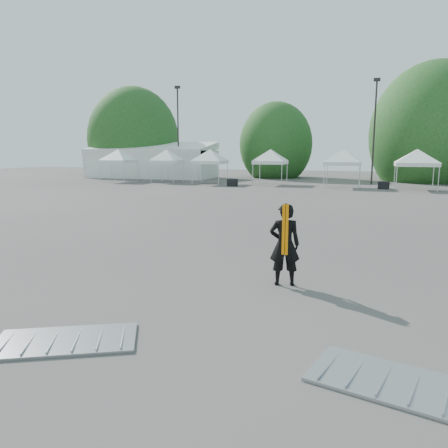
% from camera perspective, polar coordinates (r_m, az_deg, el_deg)
% --- Properties ---
extents(ground, '(120.00, 120.00, 0.00)m').
position_cam_1_polar(ground, '(12.85, 5.41, -4.94)').
color(ground, '#474442').
rests_on(ground, ground).
extents(marquee, '(15.00, 6.25, 4.23)m').
position_cam_1_polar(marquee, '(53.25, -9.47, 8.12)').
color(marquee, white).
rests_on(marquee, ground).
extents(light_pole_west, '(0.60, 0.25, 10.30)m').
position_cam_1_polar(light_pole_west, '(50.65, -6.03, 12.43)').
color(light_pole_west, black).
rests_on(light_pole_west, ground).
extents(light_pole_east, '(0.60, 0.25, 9.80)m').
position_cam_1_polar(light_pole_east, '(44.19, 19.06, 12.06)').
color(light_pole_east, black).
rests_on(light_pole_east, ground).
extents(tree_far_w, '(4.80, 4.80, 7.30)m').
position_cam_1_polar(tree_far_w, '(57.80, -11.71, 10.71)').
color(tree_far_w, '#382314').
rests_on(tree_far_w, ground).
extents(tree_mid_w, '(4.16, 4.16, 6.33)m').
position_cam_1_polar(tree_mid_w, '(53.23, 6.78, 10.29)').
color(tree_mid_w, '#382314').
rests_on(tree_mid_w, ground).
extents(tree_mid_e, '(5.12, 5.12, 7.79)m').
position_cam_1_polar(tree_mid_e, '(51.54, 25.74, 10.47)').
color(tree_mid_e, '#382314').
rests_on(tree_mid_e, ground).
extents(tent_a, '(4.09, 4.09, 3.88)m').
position_cam_1_polar(tent_a, '(47.00, -13.64, 9.13)').
color(tent_a, silver).
rests_on(tent_a, ground).
extents(tent_b, '(3.74, 3.74, 3.88)m').
position_cam_1_polar(tent_b, '(44.98, -7.48, 9.31)').
color(tent_b, silver).
rests_on(tent_b, ground).
extents(tent_c, '(4.07, 4.07, 3.88)m').
position_cam_1_polar(tent_c, '(42.51, -1.85, 9.37)').
color(tent_c, silver).
rests_on(tent_c, ground).
extents(tent_d, '(4.15, 4.15, 3.88)m').
position_cam_1_polar(tent_d, '(42.10, 6.11, 9.32)').
color(tent_d, silver).
rests_on(tent_d, ground).
extents(tent_e, '(4.35, 4.35, 3.88)m').
position_cam_1_polar(tent_e, '(39.74, 15.34, 9.03)').
color(tent_e, silver).
rests_on(tent_e, ground).
extents(tent_f, '(4.62, 4.62, 3.88)m').
position_cam_1_polar(tent_f, '(39.36, 23.92, 8.55)').
color(tent_f, silver).
rests_on(tent_f, ground).
extents(man, '(0.82, 0.65, 1.99)m').
position_cam_1_polar(man, '(10.51, 7.92, -2.66)').
color(man, black).
rests_on(man, ground).
extents(barrier_left, '(2.60, 2.09, 0.07)m').
position_cam_1_polar(barrier_left, '(8.10, -19.97, -14.09)').
color(barrier_left, '#9C9EA3').
rests_on(barrier_left, ground).
extents(barrier_mid, '(2.63, 1.76, 0.08)m').
position_cam_1_polar(barrier_mid, '(6.85, 22.00, -18.76)').
color(barrier_mid, '#9C9EA3').
rests_on(barrier_mid, ground).
extents(crate_west, '(0.85, 0.67, 0.66)m').
position_cam_1_polar(crate_west, '(39.76, 1.09, 5.43)').
color(crate_west, black).
rests_on(crate_west, ground).
extents(crate_mid, '(0.95, 0.83, 0.63)m').
position_cam_1_polar(crate_mid, '(39.20, 20.12, 4.77)').
color(crate_mid, black).
rests_on(crate_mid, ground).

